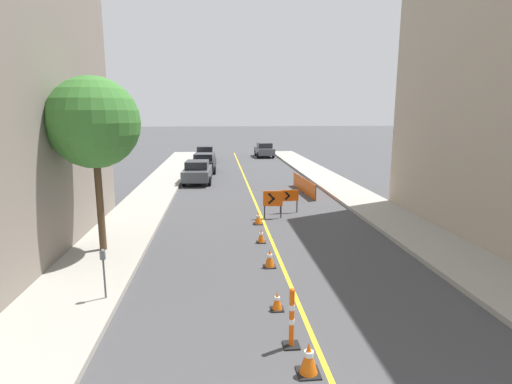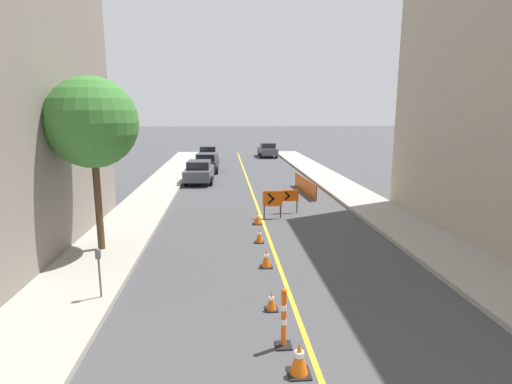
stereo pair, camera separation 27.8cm
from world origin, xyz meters
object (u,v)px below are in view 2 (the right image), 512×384
delineator_post_front (284,321)px  parked_car_opposite_side (267,150)px  traffic_cone_farthest (257,218)px  parked_car_curb_near (199,172)px  parking_meter_near_curb (99,263)px  arrow_barricade_primary (272,200)px  street_tree_left_near (92,123)px  traffic_cone_fifth (259,236)px  parked_car_curb_far (208,154)px  arrow_barricade_secondary (289,197)px  parked_car_curb_mid (206,163)px  traffic_cone_fourth (266,258)px  traffic_cone_third (271,301)px

delineator_post_front → parked_car_opposite_side: (3.75, 37.24, 0.22)m
traffic_cone_farthest → parked_car_curb_near: 11.58m
parked_car_curb_near → parking_meter_near_curb: parked_car_curb_near is taller
arrow_barricade_primary → street_tree_left_near: (-6.61, -4.27, 3.66)m
traffic_cone_fifth → delineator_post_front: bearing=-90.9°
traffic_cone_fifth → parked_car_curb_far: (-2.87, 26.31, 0.53)m
traffic_cone_fifth → parking_meter_near_curb: 6.53m
arrow_barricade_secondary → street_tree_left_near: (-7.54, -5.23, 3.74)m
traffic_cone_farthest → parked_car_curb_mid: parked_car_curb_mid is taller
parked_car_opposite_side → street_tree_left_near: (-9.31, -31.00, 3.76)m
traffic_cone_fourth → street_tree_left_near: (-5.68, 1.78, 4.26)m
arrow_barricade_secondary → parked_car_curb_near: parked_car_curb_near is taller
traffic_cone_third → delineator_post_front: delineator_post_front is taller
traffic_cone_third → parked_car_curb_mid: 24.37m
traffic_cone_farthest → parked_car_curb_near: (-3.21, 11.11, 0.52)m
parked_car_curb_near → parked_car_opposite_side: size_ratio=1.01×
traffic_cone_third → delineator_post_front: bearing=-87.7°
traffic_cone_fifth → arrow_barricade_secondary: arrow_barricade_secondary is taller
arrow_barricade_primary → parked_car_opposite_side: size_ratio=0.30×
parked_car_curb_far → parking_meter_near_curb: parked_car_curb_far is taller
traffic_cone_third → parked_car_curb_near: 19.27m
arrow_barricade_primary → arrow_barricade_secondary: arrow_barricade_primary is taller
traffic_cone_third → parked_car_curb_mid: bearing=96.1°
traffic_cone_third → street_tree_left_near: 8.38m
traffic_cone_third → parking_meter_near_curb: 4.54m
street_tree_left_near → parked_car_curb_mid: bearing=81.6°
traffic_cone_fourth → arrow_barricade_secondary: 7.27m
delineator_post_front → parking_meter_near_curb: 5.07m
traffic_cone_farthest → parked_car_curb_far: bearing=97.3°
parked_car_curb_near → parked_car_curb_far: (0.19, 12.60, 0.00)m
parked_car_curb_mid → parked_car_curb_near: bearing=-90.3°
delineator_post_front → parked_car_curb_mid: size_ratio=0.30×
parked_car_curb_far → traffic_cone_farthest: bearing=-81.3°
arrow_barricade_primary → parked_car_curb_near: 10.90m
delineator_post_front → traffic_cone_fourth: bearing=88.5°
traffic_cone_fifth → traffic_cone_farthest: bearing=86.7°
parked_car_curb_mid → parked_car_curb_far: size_ratio=1.01×
traffic_cone_third → traffic_cone_farthest: 7.94m
parked_car_opposite_side → parked_car_curb_mid: bearing=-121.1°
traffic_cone_fourth → parking_meter_near_curb: bearing=-155.3°
traffic_cone_fourth → traffic_cone_fifth: traffic_cone_fourth is taller
traffic_cone_fourth → parking_meter_near_curb: size_ratio=0.45×
delineator_post_front → arrow_barricade_secondary: 11.65m
parked_car_curb_near → traffic_cone_third: bearing=-78.4°
parked_car_curb_near → parked_car_curb_far: size_ratio=1.01×
traffic_cone_fifth → delineator_post_front: size_ratio=0.42×
traffic_cone_farthest → parked_car_opposite_side: 27.92m
traffic_cone_fourth → parked_car_curb_far: size_ratio=0.14×
traffic_cone_farthest → traffic_cone_fifth: bearing=-93.3°
delineator_post_front → traffic_cone_fifth: bearing=89.1°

